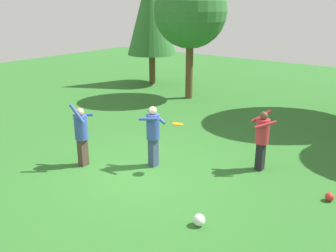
{
  "coord_description": "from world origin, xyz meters",
  "views": [
    {
      "loc": [
        5.73,
        -6.45,
        4.14
      ],
      "look_at": [
        0.13,
        0.87,
        1.05
      ],
      "focal_mm": 39.63,
      "sensor_mm": 36.0,
      "label": 1
    }
  ],
  "objects": [
    {
      "name": "person_thrower",
      "position": [
        -1.57,
        -0.61,
        0.94
      ],
      "size": [
        0.64,
        0.64,
        1.74
      ],
      "rotation": [
        0.0,
        0.0,
        0.51
      ],
      "color": "#4C382D",
      "rests_on": "ground_plane"
    },
    {
      "name": "person_bystander",
      "position": [
        -0.07,
        0.49,
        0.96
      ],
      "size": [
        0.62,
        0.57,
        1.63
      ],
      "rotation": [
        0.0,
        0.0,
        0.17
      ],
      "color": "#38476B",
      "rests_on": "ground_plane"
    },
    {
      "name": "tree_left",
      "position": [
        -3.48,
        7.14,
        3.75
      ],
      "size": [
        3.12,
        3.12,
        5.34
      ],
      "color": "brown",
      "rests_on": "ground_plane"
    },
    {
      "name": "ground_plane",
      "position": [
        0.0,
        0.0,
        0.0
      ],
      "size": [
        40.0,
        40.0,
        0.0
      ],
      "primitive_type": "plane",
      "color": "#2D6B28"
    },
    {
      "name": "ball_white",
      "position": [
        2.42,
        -1.13,
        0.12
      ],
      "size": [
        0.24,
        0.24,
        0.24
      ],
      "primitive_type": "sphere",
      "color": "white",
      "rests_on": "ground_plane"
    },
    {
      "name": "tree_far_left",
      "position": [
        -6.82,
        8.58,
        3.78
      ],
      "size": [
        2.53,
        2.53,
        6.05
      ],
      "color": "brown",
      "rests_on": "ground_plane"
    },
    {
      "name": "frisbee",
      "position": [
        0.64,
        0.61,
        1.27
      ],
      "size": [
        0.3,
        0.3,
        0.06
      ],
      "color": "orange"
    },
    {
      "name": "ball_red",
      "position": [
        4.17,
        1.4,
        0.1
      ],
      "size": [
        0.19,
        0.19,
        0.19
      ],
      "primitive_type": "sphere",
      "color": "red",
      "rests_on": "ground_plane"
    },
    {
      "name": "person_catcher",
      "position": [
        2.27,
        1.98,
        0.93
      ],
      "size": [
        0.71,
        0.7,
        1.57
      ],
      "rotation": [
        0.0,
        0.0,
        -2.44
      ],
      "color": "black",
      "rests_on": "ground_plane"
    }
  ]
}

